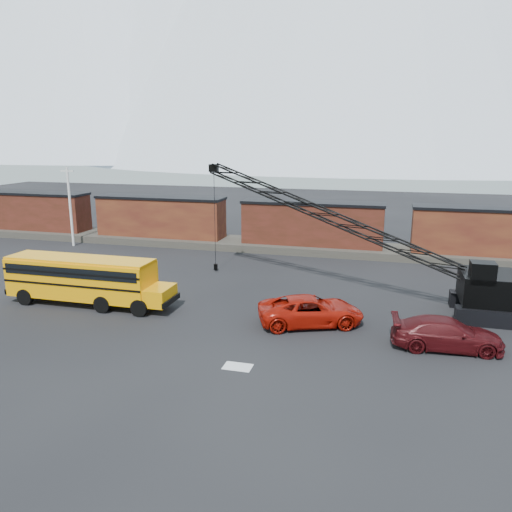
{
  "coord_description": "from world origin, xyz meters",
  "views": [
    {
      "loc": [
        7.24,
        -25.38,
        10.98
      ],
      "look_at": [
        -1.45,
        6.56,
        3.0
      ],
      "focal_mm": 35.0,
      "sensor_mm": 36.0,
      "label": 1
    }
  ],
  "objects_px": {
    "red_pickup": "(311,311)",
    "maroon_suv": "(447,334)",
    "school_bus": "(86,279)",
    "crawler_crane": "(332,218)"
  },
  "relations": [
    {
      "from": "maroon_suv",
      "to": "school_bus",
      "type": "bearing_deg",
      "value": 82.37
    },
    {
      "from": "red_pickup",
      "to": "crawler_crane",
      "type": "bearing_deg",
      "value": -24.11
    },
    {
      "from": "red_pickup",
      "to": "maroon_suv",
      "type": "bearing_deg",
      "value": -123.59
    },
    {
      "from": "school_bus",
      "to": "red_pickup",
      "type": "distance_m",
      "value": 15.02
    },
    {
      "from": "maroon_suv",
      "to": "crawler_crane",
      "type": "relative_size",
      "value": 0.24
    },
    {
      "from": "school_bus",
      "to": "crawler_crane",
      "type": "xyz_separation_m",
      "value": [
        15.29,
        7.38,
        3.55
      ]
    },
    {
      "from": "red_pickup",
      "to": "crawler_crane",
      "type": "height_order",
      "value": "crawler_crane"
    },
    {
      "from": "school_bus",
      "to": "crawler_crane",
      "type": "distance_m",
      "value": 17.34
    },
    {
      "from": "red_pickup",
      "to": "maroon_suv",
      "type": "xyz_separation_m",
      "value": [
        7.49,
        -1.58,
        -0.04
      ]
    },
    {
      "from": "school_bus",
      "to": "maroon_suv",
      "type": "xyz_separation_m",
      "value": [
        22.48,
        -1.26,
        -0.97
      ]
    }
  ]
}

